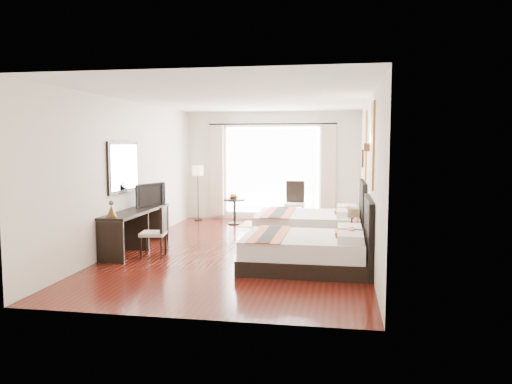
% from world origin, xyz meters
% --- Properties ---
extents(floor, '(4.50, 7.50, 0.01)m').
position_xyz_m(floor, '(0.00, 0.00, -0.01)').
color(floor, '#3C120A').
rests_on(floor, ground).
extents(ceiling, '(4.50, 7.50, 0.02)m').
position_xyz_m(ceiling, '(0.00, 0.00, 2.79)').
color(ceiling, white).
rests_on(ceiling, wall_headboard).
extents(wall_headboard, '(0.01, 7.50, 2.80)m').
position_xyz_m(wall_headboard, '(2.25, 0.00, 1.40)').
color(wall_headboard, silver).
rests_on(wall_headboard, floor).
extents(wall_desk, '(0.01, 7.50, 2.80)m').
position_xyz_m(wall_desk, '(-2.25, 0.00, 1.40)').
color(wall_desk, silver).
rests_on(wall_desk, floor).
extents(wall_window, '(4.50, 0.01, 2.80)m').
position_xyz_m(wall_window, '(0.00, 3.75, 1.40)').
color(wall_window, silver).
rests_on(wall_window, floor).
extents(wall_entry, '(4.50, 0.01, 2.80)m').
position_xyz_m(wall_entry, '(0.00, -3.75, 1.40)').
color(wall_entry, silver).
rests_on(wall_entry, floor).
extents(window_glass, '(2.40, 0.02, 2.20)m').
position_xyz_m(window_glass, '(0.00, 3.73, 1.30)').
color(window_glass, white).
rests_on(window_glass, wall_window).
extents(sheer_curtain, '(2.30, 0.02, 2.10)m').
position_xyz_m(sheer_curtain, '(0.00, 3.67, 1.30)').
color(sheer_curtain, white).
rests_on(sheer_curtain, wall_window).
extents(drape_left, '(0.35, 0.14, 2.35)m').
position_xyz_m(drape_left, '(-1.45, 3.63, 1.28)').
color(drape_left, beige).
rests_on(drape_left, floor).
extents(drape_right, '(0.35, 0.14, 2.35)m').
position_xyz_m(drape_right, '(1.45, 3.63, 1.28)').
color(drape_right, beige).
rests_on(drape_right, floor).
extents(art_panel_near, '(0.03, 0.50, 1.35)m').
position_xyz_m(art_panel_near, '(2.23, -1.18, 1.95)').
color(art_panel_near, maroon).
rests_on(art_panel_near, wall_headboard).
extents(art_panel_far, '(0.03, 0.50, 1.35)m').
position_xyz_m(art_panel_far, '(2.23, 1.09, 1.95)').
color(art_panel_far, maroon).
rests_on(art_panel_far, wall_headboard).
extents(wall_sconce, '(0.10, 0.14, 0.14)m').
position_xyz_m(wall_sconce, '(2.19, -0.20, 1.92)').
color(wall_sconce, '#483019').
rests_on(wall_sconce, wall_headboard).
extents(mirror_frame, '(0.04, 1.25, 0.95)m').
position_xyz_m(mirror_frame, '(-2.22, -0.35, 1.55)').
color(mirror_frame, black).
rests_on(mirror_frame, wall_desk).
extents(mirror_glass, '(0.01, 1.12, 0.82)m').
position_xyz_m(mirror_glass, '(-2.19, -0.35, 1.55)').
color(mirror_glass, white).
rests_on(mirror_glass, mirror_frame).
extents(bed_near, '(2.02, 1.58, 1.14)m').
position_xyz_m(bed_near, '(1.29, -1.18, 0.30)').
color(bed_near, black).
rests_on(bed_near, floor).
extents(bed_far, '(2.18, 1.70, 1.23)m').
position_xyz_m(bed_far, '(1.21, 1.09, 0.32)').
color(bed_far, black).
rests_on(bed_far, floor).
extents(nightstand, '(0.38, 0.47, 0.45)m').
position_xyz_m(nightstand, '(2.01, -0.20, 0.23)').
color(nightstand, black).
rests_on(nightstand, floor).
extents(table_lamp, '(0.21, 0.21, 0.34)m').
position_xyz_m(table_lamp, '(1.99, -0.10, 0.73)').
color(table_lamp, black).
rests_on(table_lamp, nightstand).
extents(vase, '(0.17, 0.17, 0.14)m').
position_xyz_m(vase, '(2.03, -0.32, 0.57)').
color(vase, black).
rests_on(vase, nightstand).
extents(console_desk, '(0.50, 2.20, 0.76)m').
position_xyz_m(console_desk, '(-1.99, -0.35, 0.38)').
color(console_desk, black).
rests_on(console_desk, floor).
extents(television, '(0.39, 0.78, 0.46)m').
position_xyz_m(television, '(-1.97, 0.18, 0.98)').
color(television, black).
rests_on(television, console_desk).
extents(bronze_figurine, '(0.22, 0.22, 0.25)m').
position_xyz_m(bronze_figurine, '(-1.99, -1.35, 0.88)').
color(bronze_figurine, '#483019').
rests_on(bronze_figurine, console_desk).
extents(desk_chair, '(0.47, 0.47, 0.90)m').
position_xyz_m(desk_chair, '(-1.44, -0.87, 0.27)').
color(desk_chair, beige).
rests_on(desk_chair, floor).
extents(floor_lamp, '(0.28, 0.28, 1.41)m').
position_xyz_m(floor_lamp, '(-1.88, 3.34, 1.19)').
color(floor_lamp, black).
rests_on(floor_lamp, floor).
extents(side_table, '(0.54, 0.54, 0.63)m').
position_xyz_m(side_table, '(-0.81, 2.87, 0.31)').
color(side_table, black).
rests_on(side_table, floor).
extents(fruit_bowl, '(0.29, 0.29, 0.06)m').
position_xyz_m(fruit_bowl, '(-0.84, 2.88, 0.66)').
color(fruit_bowl, '#432D18').
rests_on(fruit_bowl, side_table).
extents(window_chair, '(0.50, 0.50, 1.06)m').
position_xyz_m(window_chair, '(0.65, 3.14, 0.32)').
color(window_chair, beige).
rests_on(window_chair, floor).
extents(jute_rug, '(1.40, 1.01, 0.01)m').
position_xyz_m(jute_rug, '(0.02, 2.88, 0.01)').
color(jute_rug, tan).
rests_on(jute_rug, floor).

